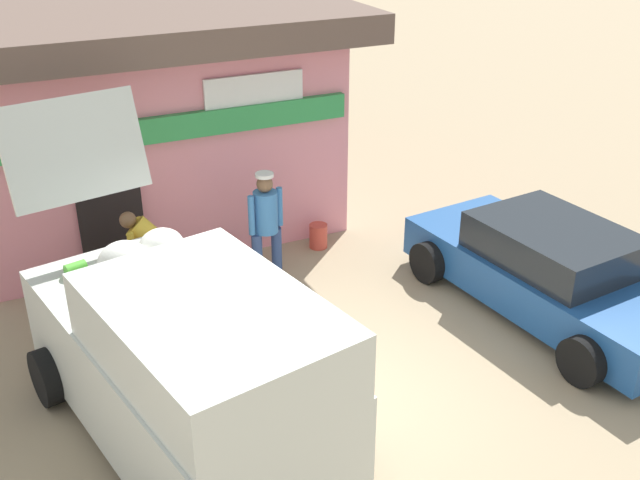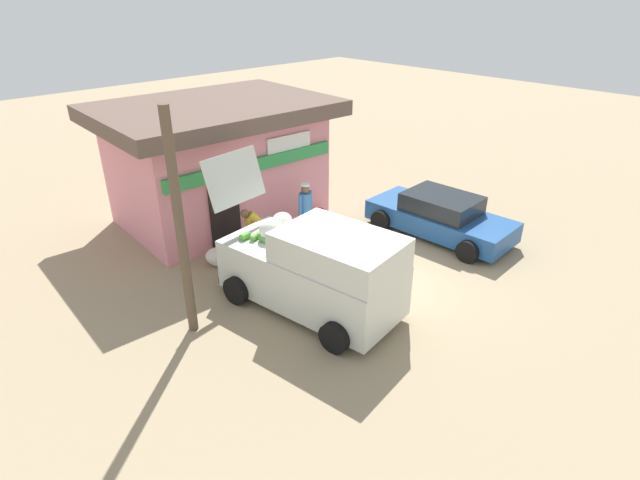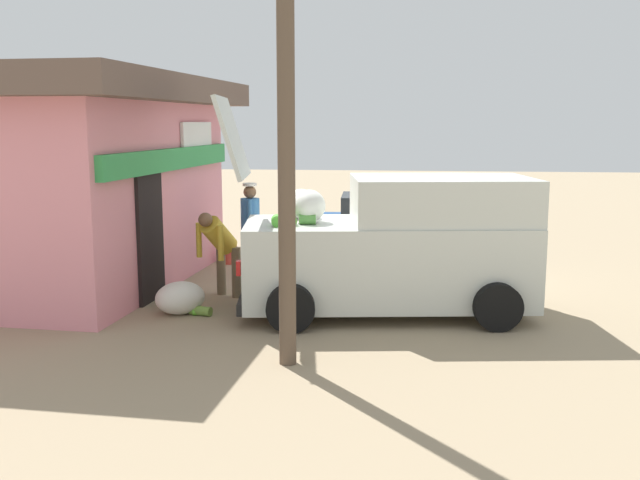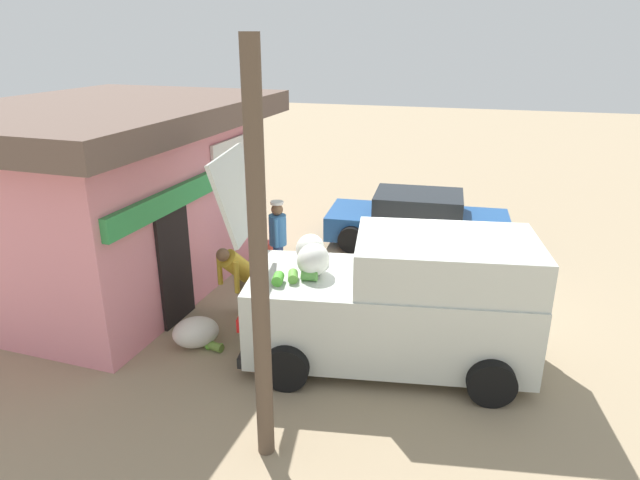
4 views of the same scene
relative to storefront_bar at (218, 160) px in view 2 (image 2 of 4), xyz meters
The scene contains 9 objects.
ground_plane 5.86m from the storefront_bar, 87.03° to the right, with size 60.00×60.00×0.00m, color #9E896B.
storefront_bar is the anchor object (origin of this frame).
delivery_van 5.93m from the storefront_bar, 103.46° to the right, with size 2.61×4.69×3.16m.
parked_sedan 6.79m from the storefront_bar, 54.84° to the right, with size 2.23×4.28×1.23m.
vendor_standing 3.26m from the storefront_bar, 75.93° to the right, with size 0.56×0.40×1.72m.
customer_bending 3.17m from the storefront_bar, 105.60° to the right, with size 0.73×0.68×1.42m.
unloaded_banana_pile 3.54m from the storefront_bar, 125.33° to the right, with size 0.90×0.97×0.48m.
paint_bucket 3.49m from the storefront_bar, 50.02° to the right, with size 0.29×0.29×0.39m, color #BF3F33.
utility_pole 5.90m from the storefront_bar, 130.22° to the right, with size 0.20×0.20×4.75m, color brown.
Camera 2 is at (-8.28, -7.24, 6.63)m, focal length 28.67 mm.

